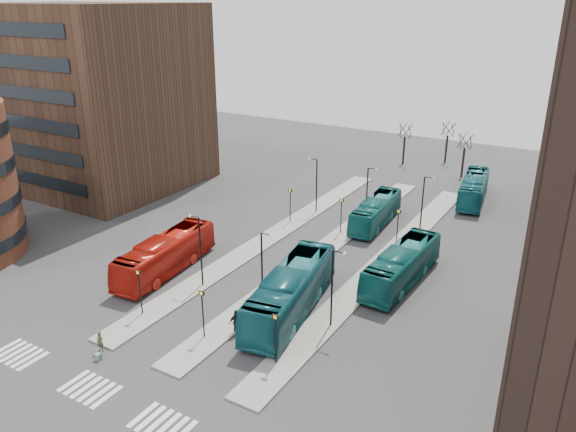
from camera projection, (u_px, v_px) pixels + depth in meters
The scene contains 18 objects.
island_left at pixel (273, 235), 56.90m from camera, with size 2.50×45.00×0.15m, color gray.
island_mid at pixel (326, 248), 54.02m from camera, with size 2.50×45.00×0.15m, color gray.
island_right at pixel (384, 262), 51.15m from camera, with size 2.50×45.00×0.15m, color gray.
suitcase at pixel (98, 357), 37.39m from camera, with size 0.40×0.32×0.50m, color #1A4A91.
red_bus at pixel (166, 254), 49.01m from camera, with size 2.74×11.72×3.27m, color #B5180D.
teal_bus_a at pixel (291, 291), 42.54m from camera, with size 3.06×13.09×3.65m, color #13555F.
teal_bus_b at pixel (376, 211), 59.31m from camera, with size 2.46×10.52×2.93m, color #136162.
teal_bus_c at pixel (402, 265), 47.12m from camera, with size 2.69×11.48×3.20m, color #135F5D.
teal_bus_d at pixel (474, 189), 66.12m from camera, with size 2.61×11.14×3.10m, color #166671.
traveller at pixel (100, 341), 38.16m from camera, with size 0.56×0.37×1.53m, color #47462A.
commuter_a at pixel (152, 266), 48.51m from camera, with size 0.86×0.67×1.77m, color black.
commuter_b at pixel (236, 322), 40.13m from camera, with size 1.11×0.46×1.89m, color black.
commuter_c at pixel (258, 321), 40.64m from camera, with size 0.95×0.54×1.46m, color black.
crosswalk_stripes at pixel (121, 404), 33.41m from camera, with size 22.35×2.40×0.01m.
office_block at pixel (88, 96), 70.47m from camera, with size 25.00×20.12×22.00m.
sign_poles at pixel (285, 251), 47.77m from camera, with size 12.45×22.12×3.65m.
lamp_posts at pixel (323, 222), 50.84m from camera, with size 14.04×20.24×6.12m.
bare_trees at pixel (438, 149), 78.82m from camera, with size 10.97×8.14×5.90m.
Camera 1 is at (24.17, -14.06, 22.63)m, focal length 35.00 mm.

